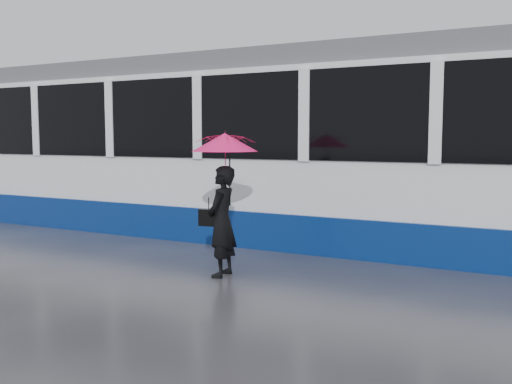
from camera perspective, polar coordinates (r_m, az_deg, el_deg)
The scene contains 6 objects.
ground at distance 7.90m, azimuth 3.58°, elevation -8.12°, with size 90.00×90.00×0.00m, color #2B2B30.
rails at distance 10.18m, azimuth 9.50°, elevation -5.04°, with size 34.00×1.51×0.02m.
tram at distance 10.76m, azimuth 0.09°, elevation 4.33°, with size 26.00×2.56×3.35m.
woman at distance 7.62m, azimuth -3.43°, elevation -2.95°, with size 0.54×0.35×1.48m, color black.
umbrella at distance 7.51m, azimuth -3.14°, elevation 3.70°, with size 0.98×0.98×1.00m.
handbag at distance 7.74m, azimuth -4.74°, elevation -2.55°, with size 0.28×0.15×0.41m.
Camera 1 is at (3.20, -6.98, 1.86)m, focal length 40.00 mm.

